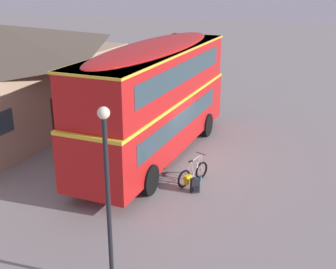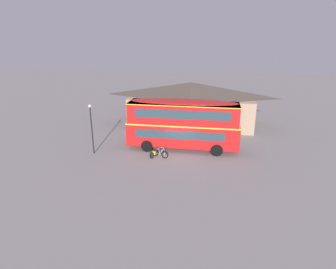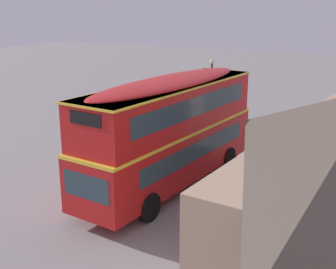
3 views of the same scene
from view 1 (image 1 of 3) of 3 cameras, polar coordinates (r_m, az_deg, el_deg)
ground_plane at (r=18.20m, az=0.76°, el=-3.49°), size 120.00×120.00×0.00m
double_decker_bus at (r=17.87m, az=-1.61°, el=5.04°), size 10.59×3.26×4.79m
touring_bicycle at (r=16.19m, az=3.19°, el=-5.19°), size 1.58×0.78×1.05m
backpack_on_ground at (r=15.62m, az=3.52°, el=-6.52°), size 0.34×0.36×0.56m
water_bottle_blue_sports at (r=16.48m, az=4.27°, el=-5.74°), size 0.07×0.07×0.24m
pub_building at (r=22.26m, az=-20.48°, el=6.76°), size 14.99×7.11×5.16m
street_lamp at (r=10.06m, az=-7.92°, el=-6.11°), size 0.28×0.28×4.63m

